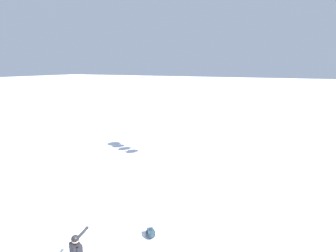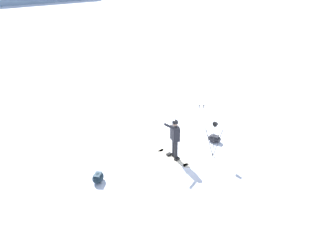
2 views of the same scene
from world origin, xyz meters
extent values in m
sphere|color=tan|center=(-0.14, 0.16, 1.53)|extent=(0.22, 0.22, 0.22)
sphere|color=black|center=(-0.14, 0.16, 1.56)|extent=(0.23, 0.23, 0.23)
cylinder|color=black|center=(0.16, 0.23, 1.50)|extent=(0.52, 0.29, 0.41)
ellipsoid|color=#192833|center=(2.85, -0.63, 0.17)|extent=(0.66, 0.63, 0.33)
cube|color=#263A47|center=(2.85, -0.63, 0.28)|extent=(0.40, 0.38, 0.08)
camera|label=1|loc=(-5.23, -5.38, 6.51)|focal=29.05mm
camera|label=2|loc=(7.37, 7.61, 6.90)|focal=34.23mm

